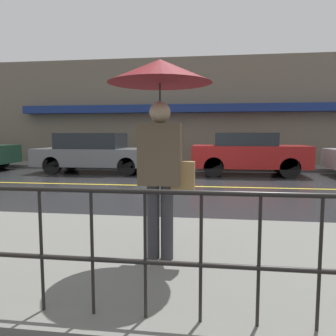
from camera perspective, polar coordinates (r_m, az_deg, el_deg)
name	(u,v)px	position (r m, az deg, el deg)	size (l,w,h in m)	color
ground_plane	(195,187)	(9.14, 4.72, -3.23)	(80.00, 80.00, 0.00)	#262628
sidewalk_near	(169,259)	(3.76, 0.21, -15.53)	(28.00, 3.09, 0.14)	slate
sidewalk_far	(201,167)	(14.11, 5.77, 0.25)	(28.00, 2.05, 0.14)	slate
lane_marking	(195,186)	(9.14, 4.72, -3.21)	(25.20, 0.12, 0.01)	gold
building_storefront	(202,112)	(15.23, 6.01, 9.70)	(28.00, 0.85, 4.92)	#706656
railing_foreground	(145,237)	(2.33, -4.00, -11.91)	(12.00, 0.04, 0.93)	black
pedestrian	(160,102)	(3.35, -1.32, 11.47)	(1.04, 1.04, 2.04)	#333338
car_grey	(95,153)	(12.70, -12.55, 2.64)	(4.47, 1.85, 1.50)	slate
car_red	(248,153)	(11.99, 13.75, 2.52)	(3.99, 1.77, 1.50)	maroon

